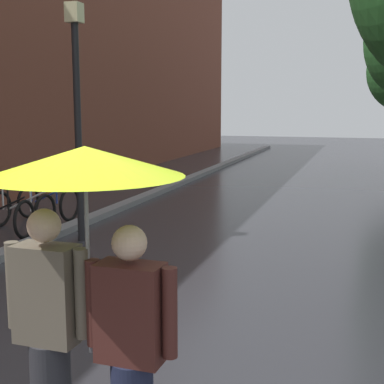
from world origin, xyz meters
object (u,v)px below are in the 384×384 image
couple_under_umbrella (87,256)px  street_lamp_post (77,104)px  parked_bicycle_4 (49,201)px  parked_bicycle_3 (22,209)px

couple_under_umbrella → street_lamp_post: size_ratio=0.52×
couple_under_umbrella → street_lamp_post: street_lamp_post is taller
parked_bicycle_4 → couple_under_umbrella: 8.25m
parked_bicycle_3 → couple_under_umbrella: (4.61, -5.87, 1.05)m
parked_bicycle_3 → street_lamp_post: street_lamp_post is taller
street_lamp_post → parked_bicycle_4: bearing=137.6°
parked_bicycle_4 → street_lamp_post: 2.87m
couple_under_umbrella → parked_bicycle_4: bearing=124.2°
parked_bicycle_3 → parked_bicycle_4: bearing=89.4°
parked_bicycle_3 → parked_bicycle_4: (0.01, 0.90, 0.00)m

